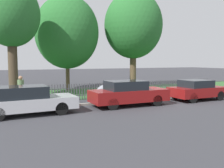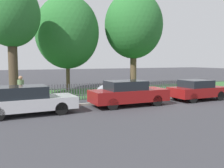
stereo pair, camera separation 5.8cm
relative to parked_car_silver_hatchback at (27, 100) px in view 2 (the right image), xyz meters
name	(u,v)px [view 2 (the right image)]	position (x,y,z in m)	size (l,w,h in m)	color
ground_plane	(151,100)	(7.83, 1.11, -0.70)	(120.00, 120.00, 0.00)	#38383D
kerb_stone	(151,99)	(7.83, 1.21, -0.64)	(34.64, 0.20, 0.12)	#9E998E
grass_strip	(114,91)	(7.83, 6.76, -0.69)	(34.64, 7.11, 0.01)	#33602D
park_fence	(135,89)	(7.83, 3.22, -0.16)	(34.64, 0.05, 1.08)	#4C4C51
parked_car_silver_hatchback	(27,100)	(0.00, 0.00, 0.00)	(4.50, 1.90, 1.38)	#BCBCC1
parked_car_black_saloon	(128,93)	(5.50, 0.03, 0.03)	(4.48, 1.78, 1.44)	maroon
parked_car_navy_estate	(197,90)	(10.57, -0.06, -0.02)	(3.72, 1.78, 1.32)	maroon
covered_motorcycle	(112,90)	(5.39, 2.02, -0.03)	(2.02, 0.84, 1.12)	black
tree_nearest_kerb	(11,15)	(-0.19, 5.68, 4.83)	(3.74, 3.74, 7.77)	#473828
tree_behind_motorcycle	(67,32)	(4.42, 8.89, 4.27)	(5.41, 5.41, 8.09)	brown
tree_mid_park	(134,25)	(10.52, 8.16, 5.12)	(5.38, 5.38, 8.94)	brown
pedestrian_near_fence	(21,89)	(-0.01, 2.64, 0.27)	(0.40, 0.36, 1.71)	slate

